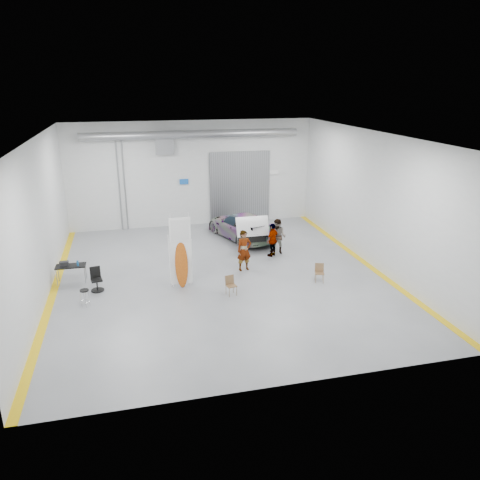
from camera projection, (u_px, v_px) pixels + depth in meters
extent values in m
plane|color=slate|center=(221.00, 276.00, 20.33)|extent=(16.00, 16.00, 0.00)
cube|color=silver|center=(39.00, 220.00, 17.80)|extent=(0.02, 16.00, 6.00)
cube|color=silver|center=(373.00, 200.00, 20.93)|extent=(0.02, 16.00, 6.00)
cube|color=silver|center=(192.00, 174.00, 26.72)|extent=(14.00, 0.02, 6.00)
cube|color=silver|center=(280.00, 288.00, 12.00)|extent=(14.00, 0.02, 6.00)
cube|color=white|center=(218.00, 136.00, 18.40)|extent=(14.00, 16.00, 0.02)
cube|color=gray|center=(240.00, 187.00, 27.57)|extent=(3.60, 0.12, 4.20)
cube|color=gray|center=(164.00, 143.00, 25.74)|extent=(1.00, 0.50, 1.20)
cylinder|color=gray|center=(192.00, 134.00, 25.43)|extent=(11.90, 0.44, 0.44)
cube|color=#1555B2|center=(184.00, 182.00, 26.67)|extent=(0.50, 0.04, 0.30)
cube|color=white|center=(273.00, 172.00, 27.76)|extent=(0.70, 0.04, 0.25)
cylinder|color=gray|center=(125.00, 186.00, 25.96)|extent=(0.08, 0.08, 5.00)
cylinder|color=gray|center=(119.00, 187.00, 25.90)|extent=(0.08, 0.08, 5.00)
cube|color=gold|center=(54.00, 292.00, 18.80)|extent=(0.30, 16.00, 0.01)
cube|color=gold|center=(364.00, 262.00, 21.86)|extent=(0.30, 16.00, 0.01)
imported|color=white|center=(241.00, 226.00, 25.03)|extent=(3.34, 5.15, 1.39)
imported|color=#856148|center=(244.00, 250.00, 20.70)|extent=(0.73, 0.54, 1.85)
imported|color=#456F7F|center=(278.00, 236.00, 22.76)|extent=(1.07, 1.04, 1.73)
imported|color=#A24C36|center=(273.00, 240.00, 22.42)|extent=(0.97, 0.92, 1.64)
cube|color=white|center=(181.00, 263.00, 19.00)|extent=(0.89, 0.05, 1.87)
ellipsoid|color=#CF6A12|center=(181.00, 264.00, 18.94)|extent=(0.53, 0.26, 1.98)
cube|color=white|center=(180.00, 230.00, 18.53)|extent=(0.85, 0.05, 0.99)
cylinder|color=white|center=(171.00, 251.00, 18.75)|extent=(0.02, 0.02, 3.12)
cylinder|color=white|center=(189.00, 250.00, 18.91)|extent=(0.02, 0.02, 3.12)
cube|color=brown|center=(231.00, 286.00, 18.40)|extent=(0.44, 0.42, 0.04)
cube|color=brown|center=(230.00, 279.00, 18.49)|extent=(0.38, 0.15, 0.35)
cube|color=brown|center=(320.00, 273.00, 19.60)|extent=(0.46, 0.45, 0.04)
cube|color=brown|center=(318.00, 267.00, 19.69)|extent=(0.38, 0.18, 0.35)
cylinder|color=black|center=(84.00, 290.00, 17.37)|extent=(0.33, 0.33, 0.05)
torus|color=silver|center=(85.00, 301.00, 17.51)|extent=(0.35, 0.35, 0.02)
cylinder|color=gray|center=(57.00, 278.00, 19.20)|extent=(0.03, 0.03, 0.73)
cylinder|color=gray|center=(85.00, 276.00, 19.45)|extent=(0.03, 0.03, 0.73)
cylinder|color=gray|center=(58.00, 273.00, 19.67)|extent=(0.03, 0.03, 0.73)
cylinder|color=gray|center=(86.00, 271.00, 19.91)|extent=(0.03, 0.03, 0.73)
cube|color=black|center=(71.00, 266.00, 19.43)|extent=(1.22, 0.62, 0.04)
cylinder|color=#1B60A7|center=(78.00, 263.00, 19.37)|extent=(0.08, 0.08, 0.22)
cube|color=black|center=(64.00, 264.00, 19.39)|extent=(0.35, 0.22, 0.18)
cylinder|color=black|center=(98.00, 290.00, 18.86)|extent=(0.52, 0.52, 0.04)
cylinder|color=black|center=(97.00, 285.00, 18.79)|extent=(0.06, 0.06, 0.44)
cube|color=black|center=(97.00, 280.00, 18.72)|extent=(0.50, 0.50, 0.06)
cube|color=black|center=(96.00, 272.00, 18.82)|extent=(0.41, 0.13, 0.46)
cube|color=silver|center=(252.00, 224.00, 22.82)|extent=(1.62, 0.98, 0.04)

